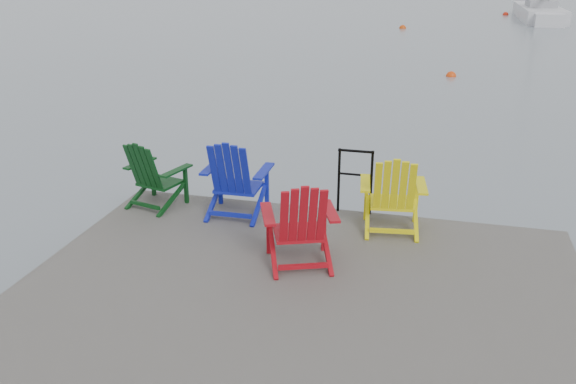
% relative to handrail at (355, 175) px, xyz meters
% --- Properties ---
extents(ground, '(400.00, 400.00, 0.00)m').
position_rel_handrail_xyz_m(ground, '(-0.25, -2.45, -1.04)').
color(ground, slate).
rests_on(ground, ground).
extents(dock, '(6.00, 5.00, 1.40)m').
position_rel_handrail_xyz_m(dock, '(-0.25, -2.45, -0.69)').
color(dock, '#2C2A27').
rests_on(dock, ground).
extents(handrail, '(0.48, 0.04, 0.90)m').
position_rel_handrail_xyz_m(handrail, '(0.00, 0.00, 0.00)').
color(handrail, black).
rests_on(handrail, dock).
extents(chair_green, '(0.89, 0.85, 0.96)m').
position_rel_handrail_xyz_m(chair_green, '(-2.74, -0.47, -0.06)').
color(chair_green, '#093510').
rests_on(chair_green, dock).
extents(chair_blue, '(0.87, 0.81, 1.08)m').
position_rel_handrail_xyz_m(chair_blue, '(-1.54, -0.49, 0.00)').
color(chair_blue, '#0F1BA1').
rests_on(chair_blue, dock).
extents(chair_red, '(1.00, 0.96, 1.05)m').
position_rel_handrail_xyz_m(chair_red, '(-0.37, -1.67, -0.01)').
color(chair_red, '#A60C15').
rests_on(chair_red, dock).
extents(chair_yellow, '(0.90, 0.84, 1.04)m').
position_rel_handrail_xyz_m(chair_yellow, '(0.55, -0.49, -0.02)').
color(chair_yellow, yellow).
rests_on(chair_yellow, dock).
extents(sailboat_near, '(2.37, 8.82, 12.10)m').
position_rel_handrail_xyz_m(sailboat_near, '(6.54, 34.91, -0.69)').
color(sailboat_near, silver).
rests_on(sailboat_near, ground).
extents(buoy_a, '(0.34, 0.34, 0.34)m').
position_rel_handrail_xyz_m(buoy_a, '(1.29, 13.48, -1.04)').
color(buoy_a, '#E5410D').
rests_on(buoy_a, ground).
extents(buoy_b, '(0.38, 0.38, 0.38)m').
position_rel_handrail_xyz_m(buoy_b, '(-1.38, 27.58, -1.04)').
color(buoy_b, '#CD420C').
rests_on(buoy_b, ground).
extents(buoy_c, '(0.38, 0.38, 0.38)m').
position_rel_handrail_xyz_m(buoy_c, '(6.68, 32.77, -1.04)').
color(buoy_c, '#EE5A0E').
rests_on(buoy_c, ground).
extents(buoy_d, '(0.40, 0.40, 0.40)m').
position_rel_handrail_xyz_m(buoy_d, '(4.78, 37.55, -1.04)').
color(buoy_d, red).
rests_on(buoy_d, ground).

